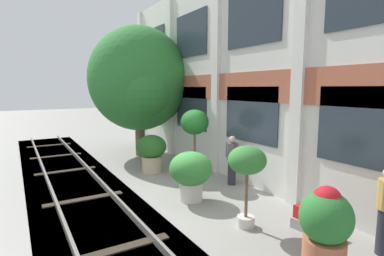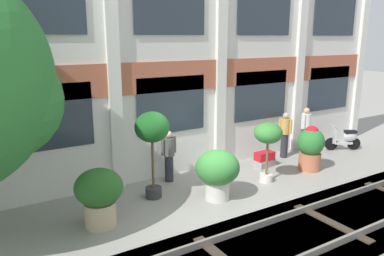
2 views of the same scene
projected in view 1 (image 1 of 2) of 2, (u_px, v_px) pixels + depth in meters
ground_plane at (182, 199)px, 8.27m from camera, size 80.00×80.00×0.00m
apartment_facade at (258, 72)px, 9.14m from camera, size 18.22×0.64×7.11m
rail_tracks at (97, 224)px, 7.10m from camera, size 25.86×2.80×0.43m
broadleaf_tree at (139, 81)px, 13.27m from camera, size 4.60×4.38×5.75m
potted_plant_fluted_column at (325, 225)px, 4.95m from camera, size 0.86×0.86×1.48m
potted_plant_glazed_jar at (191, 172)px, 8.12m from camera, size 1.18×1.18×1.35m
potted_plant_ribbed_drum at (152, 151)px, 10.89m from camera, size 1.09×1.09×1.37m
potted_plant_terracotta_small at (195, 127)px, 9.69m from camera, size 0.91×0.91×2.37m
potted_plant_low_pan at (247, 165)px, 6.48m from camera, size 0.83×0.83×1.83m
potted_plant_square_trough at (310, 220)px, 6.43m from camera, size 0.78×0.49×0.51m
resident_by_doorway at (232, 159)px, 9.45m from camera, size 0.52×0.34×1.57m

